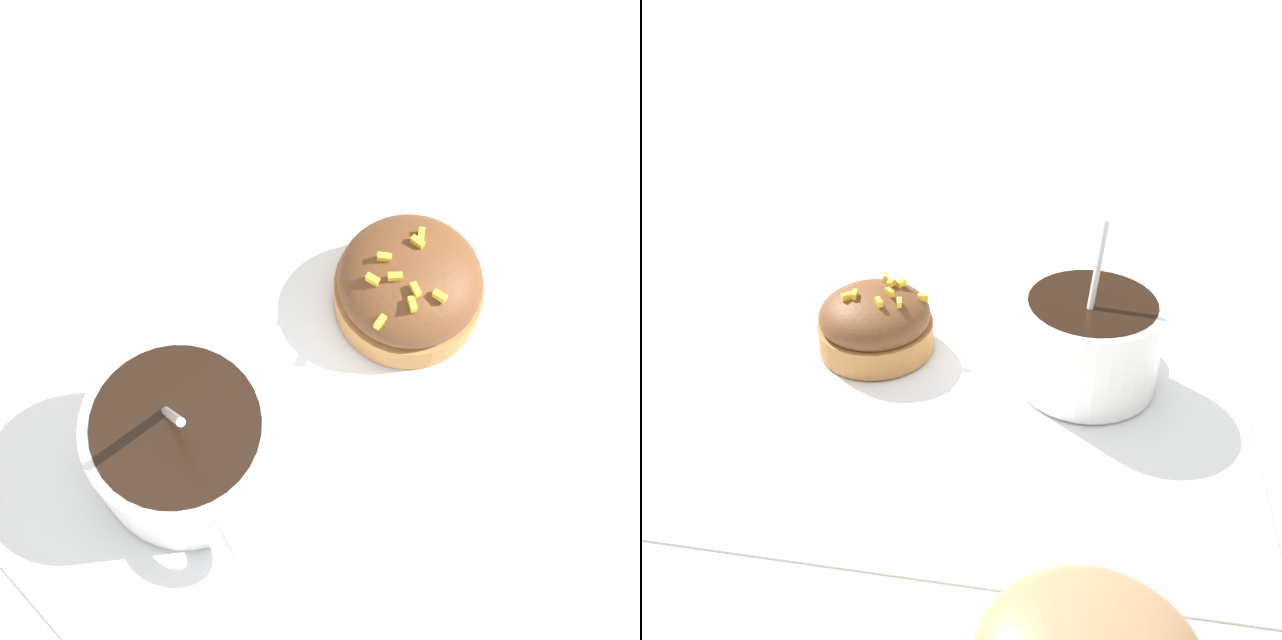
{
  "view_description": "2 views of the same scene",
  "coord_description": "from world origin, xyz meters",
  "views": [
    {
      "loc": [
        -0.11,
        -0.16,
        0.52
      ],
      "look_at": [
        0.02,
        0.01,
        0.03
      ],
      "focal_mm": 60.0,
      "sensor_mm": 36.0,
      "label": 1
    },
    {
      "loc": [
        -0.1,
        0.39,
        0.3
      ],
      "look_at": [
        0.01,
        -0.0,
        0.03
      ],
      "focal_mm": 42.0,
      "sensor_mm": 36.0,
      "label": 2
    }
  ],
  "objects": [
    {
      "name": "paper_napkin",
      "position": [
        0.0,
        0.0,
        0.0
      ],
      "size": [
        0.37,
        0.38,
        0.0
      ],
      "color": "white",
      "rests_on": "ground_plane"
    },
    {
      "name": "ground_plane",
      "position": [
        0.0,
        0.0,
        0.0
      ],
      "size": [
        3.0,
        3.0,
        0.0
      ],
      "primitive_type": "plane",
      "color": "silver"
    },
    {
      "name": "coffee_cup",
      "position": [
        -0.07,
        0.0,
        0.04
      ],
      "size": [
        0.09,
        0.11,
        0.11
      ],
      "color": "white",
      "rests_on": "paper_napkin"
    },
    {
      "name": "frosted_pastry",
      "position": [
        0.07,
        -0.0,
        0.02
      ],
      "size": [
        0.08,
        0.08,
        0.05
      ],
      "color": "#B2753D",
      "rests_on": "paper_napkin"
    }
  ]
}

